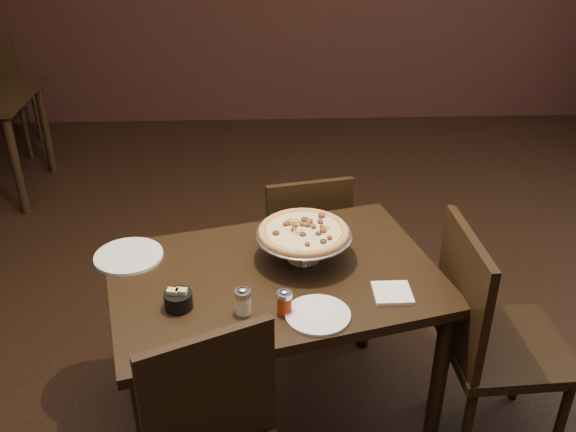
{
  "coord_description": "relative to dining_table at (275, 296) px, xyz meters",
  "views": [
    {
      "loc": [
        -0.11,
        -1.96,
        2.06
      ],
      "look_at": [
        -0.02,
        0.02,
        0.95
      ],
      "focal_mm": 40.0,
      "sensor_mm": 36.0,
      "label": 1
    }
  ],
  "objects": [
    {
      "name": "room",
      "position": [
        0.14,
        0.06,
        0.76
      ],
      "size": [
        6.04,
        7.04,
        2.84
      ],
      "color": "black",
      "rests_on": "ground"
    },
    {
      "name": "packet_caddy",
      "position": [
        -0.33,
        -0.18,
        0.13
      ],
      "size": [
        0.1,
        0.1,
        0.07
      ],
      "rotation": [
        0.0,
        0.0,
        -0.19
      ],
      "color": "black",
      "rests_on": "dining_table"
    },
    {
      "name": "pizza_stand",
      "position": [
        0.11,
        0.09,
        0.22
      ],
      "size": [
        0.36,
        0.36,
        0.15
      ],
      "color": "#B9B8BF",
      "rests_on": "dining_table"
    },
    {
      "name": "pepper_flake_shaker",
      "position": [
        0.03,
        -0.23,
        0.14
      ],
      "size": [
        0.05,
        0.05,
        0.09
      ],
      "color": "#97260D",
      "rests_on": "dining_table"
    },
    {
      "name": "parmesan_shaker",
      "position": [
        -0.11,
        -0.22,
        0.14
      ],
      "size": [
        0.06,
        0.06,
        0.1
      ],
      "color": "beige",
      "rests_on": "dining_table"
    },
    {
      "name": "plate_near",
      "position": [
        0.14,
        -0.25,
        0.1
      ],
      "size": [
        0.22,
        0.22,
        0.01
      ],
      "primitive_type": "cylinder",
      "color": "silver",
      "rests_on": "dining_table"
    },
    {
      "name": "plate_left",
      "position": [
        -0.55,
        0.13,
        0.1
      ],
      "size": [
        0.26,
        0.26,
        0.01
      ],
      "primitive_type": "cylinder",
      "color": "silver",
      "rests_on": "dining_table"
    },
    {
      "name": "dining_table",
      "position": [
        0.0,
        0.0,
        0.0
      ],
      "size": [
        1.34,
        1.06,
        0.74
      ],
      "rotation": [
        0.0,
        0.0,
        0.25
      ],
      "color": "black",
      "rests_on": "ground"
    },
    {
      "name": "chair_far",
      "position": [
        0.15,
        0.65,
        -0.18
      ],
      "size": [
        0.46,
        0.46,
        0.84
      ],
      "rotation": [
        0.0,
        0.0,
        3.34
      ],
      "color": "black",
      "rests_on": "ground"
    },
    {
      "name": "chair_side",
      "position": [
        0.79,
        -0.11,
        -0.12
      ],
      "size": [
        0.47,
        0.47,
        0.95
      ],
      "rotation": [
        0.0,
        0.0,
        1.62
      ],
      "color": "black",
      "rests_on": "ground"
    },
    {
      "name": "napkin_stack",
      "position": [
        0.4,
        -0.14,
        0.1
      ],
      "size": [
        0.13,
        0.13,
        0.01
      ],
      "primitive_type": "cube",
      "rotation": [
        0.0,
        0.0,
        0.01
      ],
      "color": "white",
      "rests_on": "dining_table"
    },
    {
      "name": "serving_spatula",
      "position": [
        0.08,
        0.02,
        0.22
      ],
      "size": [
        0.15,
        0.15,
        0.02
      ],
      "rotation": [
        0.0,
        0.0,
        -0.65
      ],
      "color": "#B9B8BF",
      "rests_on": "pizza_stand"
    }
  ]
}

